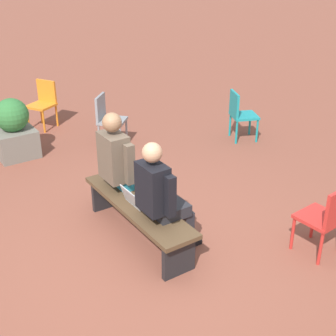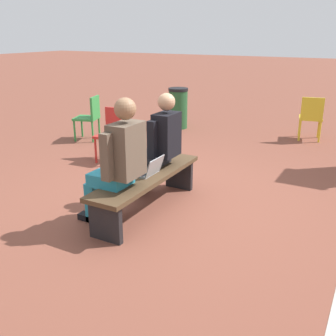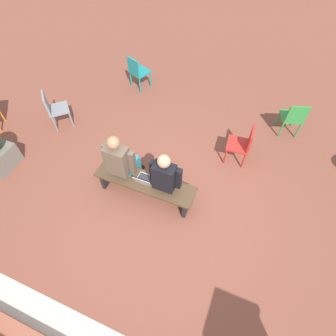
% 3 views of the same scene
% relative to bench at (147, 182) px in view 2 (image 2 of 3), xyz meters
% --- Properties ---
extents(ground_plane, '(60.00, 60.00, 0.00)m').
position_rel_bench_xyz_m(ground_plane, '(-0.36, 0.14, -0.35)').
color(ground_plane, brown).
extents(bench, '(1.80, 0.44, 0.45)m').
position_rel_bench_xyz_m(bench, '(0.00, 0.00, 0.00)').
color(bench, '#4C3823').
rests_on(bench, ground).
extents(person_student, '(0.53, 0.67, 1.33)m').
position_rel_bench_xyz_m(person_student, '(-0.39, -0.07, 0.36)').
color(person_student, '#232328').
rests_on(person_student, ground).
extents(person_adult, '(0.57, 0.72, 1.39)m').
position_rel_bench_xyz_m(person_adult, '(0.45, -0.07, 0.38)').
color(person_adult, teal).
rests_on(person_adult, ground).
extents(laptop, '(0.32, 0.29, 0.21)m').
position_rel_bench_xyz_m(laptop, '(-0.01, 0.01, 0.15)').
color(laptop, '#9EA0A5').
rests_on(laptop, bench).
extents(plastic_chair_near_bench_left, '(0.50, 0.50, 0.84)m').
position_rel_bench_xyz_m(plastic_chair_near_bench_left, '(-4.19, 1.07, 0.13)').
color(plastic_chair_near_bench_left, gold).
rests_on(plastic_chair_near_bench_left, ground).
extents(plastic_chair_foreground, '(0.45, 0.45, 0.84)m').
position_rel_bench_xyz_m(plastic_chair_foreground, '(-1.38, -1.49, 0.13)').
color(plastic_chair_foreground, red).
rests_on(plastic_chair_foreground, ground).
extents(plastic_chair_by_pillar, '(0.53, 0.53, 0.84)m').
position_rel_bench_xyz_m(plastic_chair_by_pillar, '(-2.20, -2.64, 0.13)').
color(plastic_chair_by_pillar, '#2D893D').
rests_on(plastic_chair_by_pillar, ground).
extents(litter_bin, '(0.42, 0.42, 0.86)m').
position_rel_bench_xyz_m(litter_bin, '(-3.89, -1.62, 0.08)').
color(litter_bin, '#23562D').
rests_on(litter_bin, ground).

